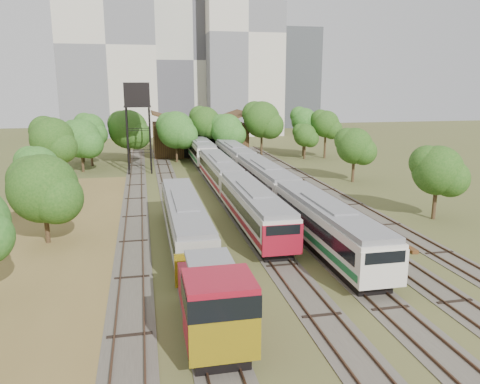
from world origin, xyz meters
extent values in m
plane|color=#475123|center=(0.00, 0.00, 0.00)|extent=(240.00, 240.00, 0.00)
cube|color=brown|center=(-18.00, 8.00, 0.02)|extent=(14.00, 60.00, 0.04)
cube|color=#4C473D|center=(-12.00, 25.00, 0.03)|extent=(2.60, 80.00, 0.06)
cube|color=#472D1E|center=(-12.72, 25.00, 0.12)|extent=(0.08, 80.00, 0.14)
cube|color=#472D1E|center=(-11.28, 25.00, 0.12)|extent=(0.08, 80.00, 0.14)
cube|color=#4C473D|center=(-8.00, 25.00, 0.03)|extent=(2.60, 80.00, 0.06)
cube|color=#472D1E|center=(-8.72, 25.00, 0.12)|extent=(0.08, 80.00, 0.14)
cube|color=#472D1E|center=(-7.28, 25.00, 0.12)|extent=(0.08, 80.00, 0.14)
cube|color=#4C473D|center=(-2.00, 25.00, 0.03)|extent=(2.60, 80.00, 0.06)
cube|color=#472D1E|center=(-2.72, 25.00, 0.12)|extent=(0.08, 80.00, 0.14)
cube|color=#472D1E|center=(-1.28, 25.00, 0.12)|extent=(0.08, 80.00, 0.14)
cube|color=#4C473D|center=(2.00, 25.00, 0.03)|extent=(2.60, 80.00, 0.06)
cube|color=#472D1E|center=(1.28, 25.00, 0.12)|extent=(0.08, 80.00, 0.14)
cube|color=#472D1E|center=(2.72, 25.00, 0.12)|extent=(0.08, 80.00, 0.14)
cube|color=#4C473D|center=(6.00, 25.00, 0.03)|extent=(2.60, 80.00, 0.06)
cube|color=#472D1E|center=(5.28, 25.00, 0.12)|extent=(0.08, 80.00, 0.14)
cube|color=#472D1E|center=(6.72, 25.00, 0.12)|extent=(0.08, 80.00, 0.14)
cube|color=#4C473D|center=(10.00, 25.00, 0.03)|extent=(2.60, 80.00, 0.06)
cube|color=#472D1E|center=(9.28, 25.00, 0.12)|extent=(0.08, 80.00, 0.14)
cube|color=#472D1E|center=(10.72, 25.00, 0.12)|extent=(0.08, 80.00, 0.14)
cube|color=black|center=(-2.00, 11.69, 0.39)|extent=(2.13, 15.64, 0.77)
cube|color=beige|center=(-2.00, 11.69, 1.98)|extent=(2.80, 17.00, 2.41)
cube|color=black|center=(-2.00, 11.69, 2.27)|extent=(2.86, 15.64, 0.82)
cube|color=slate|center=(-2.00, 11.69, 3.36)|extent=(2.58, 16.66, 0.35)
cube|color=maroon|center=(-2.00, 11.69, 1.30)|extent=(2.86, 16.66, 0.43)
cube|color=maroon|center=(-2.00, 3.24, 1.86)|extent=(2.84, 0.25, 2.17)
cube|color=black|center=(-2.00, 29.19, 0.39)|extent=(2.13, 15.64, 0.77)
cube|color=beige|center=(-2.00, 29.19, 1.98)|extent=(2.80, 17.00, 2.41)
cube|color=black|center=(-2.00, 29.19, 2.27)|extent=(2.86, 15.64, 0.82)
cube|color=slate|center=(-2.00, 29.19, 3.36)|extent=(2.58, 16.66, 0.35)
cube|color=maroon|center=(-2.00, 29.19, 1.30)|extent=(2.86, 16.66, 0.43)
cube|color=black|center=(2.00, 5.39, 0.40)|extent=(2.19, 15.64, 0.80)
cube|color=beige|center=(2.00, 5.39, 2.04)|extent=(2.89, 17.00, 2.49)
cube|color=black|center=(2.00, 5.39, 2.34)|extent=(2.95, 15.64, 0.85)
cube|color=slate|center=(2.00, 5.39, 3.47)|extent=(2.66, 16.66, 0.36)
cube|color=#186333|center=(2.00, 5.39, 1.35)|extent=(2.95, 16.66, 0.45)
cube|color=beige|center=(2.00, -3.06, 1.92)|extent=(2.93, 0.25, 2.24)
cube|color=black|center=(2.00, 22.89, 0.40)|extent=(2.19, 15.64, 0.80)
cube|color=beige|center=(2.00, 22.89, 2.04)|extent=(2.89, 17.00, 2.49)
cube|color=black|center=(2.00, 22.89, 2.34)|extent=(2.95, 15.64, 0.85)
cube|color=slate|center=(2.00, 22.89, 3.47)|extent=(2.66, 16.66, 0.36)
cube|color=#186333|center=(2.00, 22.89, 1.35)|extent=(2.95, 16.66, 0.45)
cube|color=black|center=(2.00, 40.39, 0.40)|extent=(2.19, 15.64, 0.80)
cube|color=beige|center=(2.00, 40.39, 2.04)|extent=(2.89, 17.00, 2.49)
cube|color=black|center=(2.00, 40.39, 2.34)|extent=(2.95, 15.64, 0.85)
cube|color=slate|center=(2.00, 40.39, 3.47)|extent=(2.66, 16.66, 0.36)
cube|color=#186333|center=(2.00, 40.39, 1.35)|extent=(2.95, 16.66, 0.45)
cube|color=black|center=(-2.00, 47.69, 0.40)|extent=(2.23, 14.72, 0.81)
cube|color=beige|center=(-2.00, 47.69, 2.07)|extent=(2.93, 16.00, 2.53)
cube|color=black|center=(-2.00, 47.69, 2.38)|extent=(2.99, 14.72, 0.86)
cube|color=slate|center=(-2.00, 47.69, 3.52)|extent=(2.70, 15.68, 0.36)
cube|color=#186333|center=(-2.00, 47.69, 1.37)|extent=(2.99, 15.68, 0.46)
cube|color=beige|center=(-2.00, 39.74, 1.95)|extent=(2.97, 0.25, 2.28)
cube|color=black|center=(-8.00, -4.50, 0.50)|extent=(2.44, 7.20, 1.00)
cube|color=maroon|center=(-8.00, -3.70, 1.83)|extent=(2.78, 4.40, 1.67)
cube|color=maroon|center=(-8.00, -7.10, 2.50)|extent=(3.00, 2.89, 3.00)
cube|color=black|center=(-8.00, -7.10, 3.22)|extent=(3.06, 2.94, 1.00)
cube|color=gold|center=(-8.00, -8.45, 1.78)|extent=(3.00, 0.20, 2.00)
cube|color=gold|center=(-8.00, -0.55, 1.78)|extent=(3.00, 0.20, 2.00)
cube|color=slate|center=(-8.00, -4.50, 3.67)|extent=(2.22, 3.60, 0.22)
cube|color=black|center=(-8.00, 9.50, 0.37)|extent=(2.05, 16.56, 0.74)
cube|color=gray|center=(-8.00, 9.50, 1.91)|extent=(2.70, 18.00, 2.32)
cube|color=black|center=(-8.00, 9.50, 2.19)|extent=(2.76, 16.56, 0.79)
cube|color=slate|center=(-8.00, 9.50, 3.24)|extent=(2.48, 17.64, 0.33)
cylinder|color=black|center=(-12.95, 39.81, 4.57)|extent=(0.23, 0.23, 9.14)
cylinder|color=black|center=(-9.86, 39.81, 4.57)|extent=(0.23, 0.23, 9.14)
cylinder|color=black|center=(-12.95, 42.90, 4.57)|extent=(0.23, 0.23, 9.14)
cylinder|color=black|center=(-9.86, 42.90, 4.57)|extent=(0.23, 0.23, 9.14)
cube|color=black|center=(-11.41, 41.36, 9.24)|extent=(3.60, 3.60, 0.20)
cube|color=black|center=(-11.41, 41.36, 10.88)|extent=(3.43, 3.43, 3.08)
cube|color=brown|center=(8.00, 8.59, 0.15)|extent=(0.61, 9.19, 0.31)
cube|color=brown|center=(8.20, 7.50, 0.13)|extent=(0.52, 8.26, 0.27)
cube|color=#3B2415|center=(-1.00, 58.00, 2.75)|extent=(16.00, 11.00, 5.50)
cube|color=#3B2415|center=(-5.00, 58.00, 6.10)|extent=(8.45, 11.55, 2.96)
cube|color=#3B2415|center=(3.00, 58.00, 6.10)|extent=(8.45, 11.55, 2.96)
cube|color=black|center=(-1.00, 52.55, 2.20)|extent=(6.40, 0.15, 4.12)
cylinder|color=#382616|center=(-18.51, 11.55, 1.71)|extent=(0.36, 0.36, 3.42)
sphere|color=#1A4612|center=(-18.51, 11.55, 4.36)|extent=(5.26, 5.26, 5.26)
cylinder|color=#382616|center=(-20.88, 21.41, 1.70)|extent=(0.36, 0.36, 3.40)
sphere|color=#1A4612|center=(-20.88, 21.41, 4.33)|extent=(4.19, 4.19, 4.19)
cylinder|color=#382616|center=(-20.97, 30.70, 2.40)|extent=(0.36, 0.36, 4.79)
sphere|color=#1A4612|center=(-20.97, 30.70, 6.10)|extent=(4.91, 4.91, 4.91)
cylinder|color=#382616|center=(-19.38, 43.22, 1.87)|extent=(0.36, 0.36, 3.75)
sphere|color=#1A4612|center=(-19.38, 43.22, 4.77)|extent=(5.48, 5.48, 5.48)
cylinder|color=#382616|center=(-20.29, 52.23, 1.73)|extent=(0.36, 0.36, 3.47)
sphere|color=#1A4612|center=(-20.29, 52.23, 4.42)|extent=(4.72, 4.72, 4.72)
cylinder|color=#382616|center=(-18.62, 48.32, 2.21)|extent=(0.36, 0.36, 4.42)
sphere|color=#1A4612|center=(-18.62, 48.32, 5.63)|extent=(4.60, 4.60, 4.60)
cylinder|color=#382616|center=(-13.03, 49.31, 2.12)|extent=(0.36, 0.36, 4.24)
sphere|color=#1A4612|center=(-13.03, 49.31, 5.39)|extent=(6.00, 6.00, 6.00)
cylinder|color=#382616|center=(-5.66, 49.42, 2.01)|extent=(0.36, 0.36, 4.03)
sphere|color=#1A4612|center=(-5.66, 49.42, 5.13)|extent=(5.90, 5.90, 5.90)
cylinder|color=#382616|center=(-0.65, 51.73, 2.42)|extent=(0.36, 0.36, 4.84)
sphere|color=#1A4612|center=(-0.65, 51.73, 6.16)|extent=(4.94, 4.94, 4.94)
cylinder|color=#382616|center=(2.57, 49.49, 1.95)|extent=(0.36, 0.36, 3.91)
sphere|color=#1A4612|center=(2.57, 49.49, 4.97)|extent=(5.23, 5.23, 5.23)
cylinder|color=#382616|center=(8.90, 51.41, 2.52)|extent=(0.36, 0.36, 5.04)
sphere|color=#1A4612|center=(8.90, 51.41, 6.42)|extent=(6.11, 6.11, 6.11)
cylinder|color=#382616|center=(16.32, 51.14, 2.40)|extent=(0.36, 0.36, 4.81)
sphere|color=#1A4612|center=(16.32, 51.14, 6.12)|extent=(4.39, 4.39, 4.39)
cylinder|color=#382616|center=(19.15, 48.35, 2.26)|extent=(0.36, 0.36, 4.52)
sphere|color=#1A4612|center=(19.15, 48.35, 5.75)|extent=(4.48, 4.48, 4.48)
cylinder|color=#382616|center=(15.02, 11.45, 1.79)|extent=(0.36, 0.36, 3.57)
sphere|color=#1A4612|center=(15.02, 11.45, 4.55)|extent=(4.49, 4.49, 4.49)
cylinder|color=#382616|center=(15.15, 28.85, 1.81)|extent=(0.36, 0.36, 3.62)
sphere|color=#1A4612|center=(15.15, 28.85, 4.60)|extent=(4.54, 4.54, 4.54)
cylinder|color=#382616|center=(15.54, 48.33, 1.56)|extent=(0.36, 0.36, 3.12)
sphere|color=#1A4612|center=(15.54, 48.33, 3.98)|extent=(3.80, 3.80, 3.80)
cube|color=beige|center=(-18.00, 95.00, 21.00)|extent=(22.00, 16.00, 42.00)
cube|color=#BAB8A9|center=(2.00, 100.00, 18.00)|extent=(20.00, 18.00, 36.00)
cube|color=beige|center=(14.00, 92.00, 24.00)|extent=(18.00, 16.00, 48.00)
cube|color=#3C3F43|center=(34.00, 110.00, 14.00)|extent=(12.00, 12.00, 28.00)
camera|label=1|loc=(-10.95, -25.53, 12.03)|focal=35.00mm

